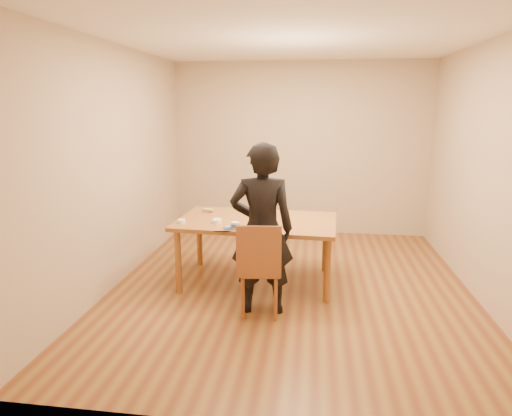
# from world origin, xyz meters

# --- Properties ---
(room_shell) EXTENTS (4.00, 4.50, 2.70)m
(room_shell) POSITION_xyz_m (0.00, 0.34, 1.35)
(room_shell) COLOR brown
(room_shell) RESTS_ON ground
(dining_table) EXTENTS (1.84, 1.15, 0.04)m
(dining_table) POSITION_xyz_m (-0.41, 0.10, 0.73)
(dining_table) COLOR brown
(dining_table) RESTS_ON floor
(dining_chair) EXTENTS (0.41, 0.41, 0.04)m
(dining_chair) POSITION_xyz_m (-0.26, -0.68, 0.45)
(dining_chair) COLOR brown
(dining_chair) RESTS_ON floor
(cake_plate) EXTENTS (0.30, 0.30, 0.02)m
(cake_plate) POSITION_xyz_m (-0.35, 0.21, 0.76)
(cake_plate) COLOR #AD160B
(cake_plate) RESTS_ON dining_table
(cake) EXTENTS (0.20, 0.20, 0.06)m
(cake) POSITION_xyz_m (-0.35, 0.21, 0.81)
(cake) COLOR white
(cake) RESTS_ON cake_plate
(frosting_dome) EXTENTS (0.19, 0.19, 0.03)m
(frosting_dome) POSITION_xyz_m (-0.35, 0.21, 0.85)
(frosting_dome) COLOR white
(frosting_dome) RESTS_ON cake
(frosting_tub) EXTENTS (0.08, 0.08, 0.07)m
(frosting_tub) POSITION_xyz_m (-0.58, -0.31, 0.79)
(frosting_tub) COLOR white
(frosting_tub) RESTS_ON dining_table
(frosting_lid) EXTENTS (0.11, 0.11, 0.01)m
(frosting_lid) POSITION_xyz_m (-0.66, -0.30, 0.76)
(frosting_lid) COLOR #1B48B2
(frosting_lid) RESTS_ON dining_table
(frosting_dollop) EXTENTS (0.04, 0.04, 0.02)m
(frosting_dollop) POSITION_xyz_m (-0.66, -0.30, 0.77)
(frosting_dollop) COLOR white
(frosting_dollop) RESTS_ON frosting_lid
(ramekin_green) EXTENTS (0.09, 0.09, 0.04)m
(ramekin_green) POSITION_xyz_m (-0.83, -0.12, 0.77)
(ramekin_green) COLOR white
(ramekin_green) RESTS_ON dining_table
(ramekin_yellow) EXTENTS (0.09, 0.09, 0.04)m
(ramekin_yellow) POSITION_xyz_m (-0.82, -0.09, 0.77)
(ramekin_yellow) COLOR white
(ramekin_yellow) RESTS_ON dining_table
(ramekin_multi) EXTENTS (0.09, 0.09, 0.04)m
(ramekin_multi) POSITION_xyz_m (-1.21, -0.17, 0.77)
(ramekin_multi) COLOR white
(ramekin_multi) RESTS_ON dining_table
(candy_box_pink) EXTENTS (0.13, 0.07, 0.02)m
(candy_box_pink) POSITION_xyz_m (-1.04, 0.38, 0.76)
(candy_box_pink) COLOR #EC37A6
(candy_box_pink) RESTS_ON dining_table
(candy_box_green) EXTENTS (0.14, 0.09, 0.02)m
(candy_box_green) POSITION_xyz_m (-1.04, 0.38, 0.78)
(candy_box_green) COLOR green
(candy_box_green) RESTS_ON candy_box_pink
(spatula) EXTENTS (0.18, 0.06, 0.01)m
(spatula) POSITION_xyz_m (-0.70, -0.43, 0.76)
(spatula) COLOR black
(spatula) RESTS_ON dining_table
(person) EXTENTS (0.67, 0.48, 1.70)m
(person) POSITION_xyz_m (-0.26, -0.63, 0.85)
(person) COLOR black
(person) RESTS_ON floor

